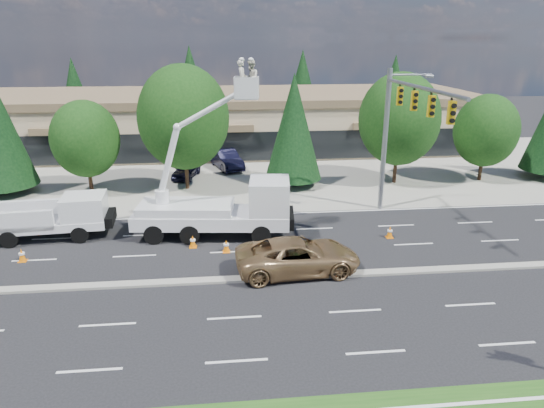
{
  "coord_description": "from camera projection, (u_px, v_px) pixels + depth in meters",
  "views": [
    {
      "loc": [
        -0.21,
        -20.29,
        10.72
      ],
      "look_at": [
        2.25,
        3.81,
        2.4
      ],
      "focal_mm": 32.0,
      "sensor_mm": 36.0,
      "label": 1
    }
  ],
  "objects": [
    {
      "name": "tree_front_e",
      "position": [
        294.0,
        127.0,
        35.73
      ],
      "size": [
        4.26,
        4.26,
        8.4
      ],
      "color": "#332114",
      "rests_on": "ground"
    },
    {
      "name": "tree_front_g",
      "position": [
        486.0,
        131.0,
        37.34
      ],
      "size": [
        4.86,
        4.86,
        6.74
      ],
      "color": "#332114",
      "rests_on": "ground"
    },
    {
      "name": "minivan",
      "position": [
        298.0,
        256.0,
        23.2
      ],
      "size": [
        6.16,
        3.2,
        1.66
      ],
      "primitive_type": "imported",
      "rotation": [
        0.0,
        0.0,
        1.65
      ],
      "color": "#9A754A",
      "rests_on": "ground"
    },
    {
      "name": "signal_mast",
      "position": [
        399.0,
        122.0,
        28.22
      ],
      "size": [
        2.76,
        10.16,
        9.0
      ],
      "color": "gray",
      "rests_on": "ground"
    },
    {
      "name": "tree_back_a",
      "position": [
        75.0,
        91.0,
        58.9
      ],
      "size": [
        4.34,
        4.34,
        8.55
      ],
      "color": "#332114",
      "rests_on": "ground"
    },
    {
      "name": "tree_front_f",
      "position": [
        399.0,
        119.0,
        36.35
      ],
      "size": [
        6.08,
        6.08,
        8.43
      ],
      "color": "#332114",
      "rests_on": "ground"
    },
    {
      "name": "tree_front_c",
      "position": [
        85.0,
        139.0,
        34.49
      ],
      "size": [
        4.81,
        4.81,
        6.67
      ],
      "color": "#332114",
      "rests_on": "ground"
    },
    {
      "name": "parked_car_west",
      "position": [
        186.0,
        170.0,
        39.07
      ],
      "size": [
        2.45,
        4.14,
        1.32
      ],
      "primitive_type": "imported",
      "rotation": [
        0.0,
        0.0,
        -0.24
      ],
      "color": "black",
      "rests_on": "ground"
    },
    {
      "name": "utility_pickup",
      "position": [
        58.0,
        221.0,
        27.23
      ],
      "size": [
        6.39,
        2.85,
        2.39
      ],
      "rotation": [
        0.0,
        0.0,
        0.08
      ],
      "color": "silver",
      "rests_on": "ground"
    },
    {
      "name": "tree_back_b",
      "position": [
        191.0,
        84.0,
        60.0
      ],
      "size": [
        5.04,
        5.04,
        9.94
      ],
      "color": "#332114",
      "rests_on": "ground"
    },
    {
      "name": "concrete_apron",
      "position": [
        227.0,
        170.0,
        41.41
      ],
      "size": [
        140.0,
        22.0,
        0.01
      ],
      "primitive_type": "cube",
      "color": "gray",
      "rests_on": "ground"
    },
    {
      "name": "traffic_cone_b",
      "position": [
        193.0,
        241.0,
        26.09
      ],
      "size": [
        0.4,
        0.4,
        0.7
      ],
      "color": "orange",
      "rests_on": "ground"
    },
    {
      "name": "strip_mall",
      "position": [
        225.0,
        119.0,
        49.88
      ],
      "size": [
        50.4,
        15.4,
        5.5
      ],
      "color": "tan",
      "rests_on": "ground"
    },
    {
      "name": "traffic_cone_a",
      "position": [
        22.0,
        255.0,
        24.44
      ],
      "size": [
        0.4,
        0.4,
        0.7
      ],
      "color": "orange",
      "rests_on": "ground"
    },
    {
      "name": "tree_back_c",
      "position": [
        302.0,
        85.0,
        61.44
      ],
      "size": [
        4.76,
        4.76,
        9.39
      ],
      "color": "#332114",
      "rests_on": "ground"
    },
    {
      "name": "traffic_cone_c",
      "position": [
        226.0,
        246.0,
        25.52
      ],
      "size": [
        0.4,
        0.4,
        0.7
      ],
      "color": "orange",
      "rests_on": "ground"
    },
    {
      "name": "ground",
      "position": [
        232.0,
        281.0,
        22.6
      ],
      "size": [
        140.0,
        140.0,
        0.0
      ],
      "primitive_type": "plane",
      "color": "black",
      "rests_on": "ground"
    },
    {
      "name": "bucket_truck",
      "position": [
        224.0,
        201.0,
        27.07
      ],
      "size": [
        8.94,
        3.59,
        9.79
      ],
      "rotation": [
        0.0,
        0.0,
        -0.11
      ],
      "color": "silver",
      "rests_on": "ground"
    },
    {
      "name": "tree_back_d",
      "position": [
        394.0,
        87.0,
        62.69
      ],
      "size": [
        4.45,
        4.45,
        8.77
      ],
      "color": "#332114",
      "rests_on": "ground"
    },
    {
      "name": "road_median",
      "position": [
        232.0,
        279.0,
        22.58
      ],
      "size": [
        120.0,
        0.55,
        0.12
      ],
      "primitive_type": "cube",
      "color": "gray",
      "rests_on": "ground"
    },
    {
      "name": "parked_car_east",
      "position": [
        226.0,
        159.0,
        41.77
      ],
      "size": [
        3.15,
        5.23,
        1.63
      ],
      "primitive_type": "imported",
      "rotation": [
        0.0,
        0.0,
        0.31
      ],
      "color": "black",
      "rests_on": "ground"
    },
    {
      "name": "tree_front_d",
      "position": [
        183.0,
        117.0,
        34.7
      ],
      "size": [
        6.55,
        6.55,
        9.09
      ],
      "color": "#332114",
      "rests_on": "ground"
    },
    {
      "name": "traffic_cone_d",
      "position": [
        390.0,
        232.0,
        27.35
      ],
      "size": [
        0.4,
        0.4,
        0.7
      ],
      "color": "orange",
      "rests_on": "ground"
    }
  ]
}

